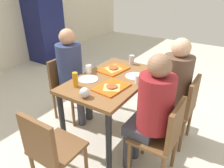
# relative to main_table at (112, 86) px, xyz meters

# --- Properties ---
(ground_plane) EXTENTS (10.00, 10.00, 0.02)m
(ground_plane) POSITION_rel_main_table_xyz_m (0.00, 0.00, -0.67)
(ground_plane) COLOR beige
(main_table) EXTENTS (1.19, 0.73, 0.77)m
(main_table) POSITION_rel_main_table_xyz_m (0.00, 0.00, 0.00)
(main_table) COLOR brown
(main_table) RESTS_ON ground_plane
(chair_near_left) EXTENTS (0.40, 0.40, 0.85)m
(chair_near_left) POSITION_rel_main_table_xyz_m (-0.30, -0.75, -0.17)
(chair_near_left) COLOR brown
(chair_near_left) RESTS_ON ground_plane
(chair_near_right) EXTENTS (0.40, 0.40, 0.85)m
(chair_near_right) POSITION_rel_main_table_xyz_m (0.30, -0.75, -0.17)
(chair_near_right) COLOR brown
(chair_near_right) RESTS_ON ground_plane
(chair_far_side) EXTENTS (0.40, 0.40, 0.85)m
(chair_far_side) POSITION_rel_main_table_xyz_m (0.00, 0.75, -0.17)
(chair_far_side) COLOR brown
(chair_far_side) RESTS_ON ground_plane
(chair_left_end) EXTENTS (0.40, 0.40, 0.85)m
(chair_left_end) POSITION_rel_main_table_xyz_m (-0.98, 0.00, -0.17)
(chair_left_end) COLOR brown
(chair_left_end) RESTS_ON ground_plane
(person_in_red) EXTENTS (0.32, 0.42, 1.26)m
(person_in_red) POSITION_rel_main_table_xyz_m (-0.30, -0.61, 0.08)
(person_in_red) COLOR #383842
(person_in_red) RESTS_ON ground_plane
(person_in_brown_jacket) EXTENTS (0.32, 0.42, 1.26)m
(person_in_brown_jacket) POSITION_rel_main_table_xyz_m (0.30, -0.61, 0.08)
(person_in_brown_jacket) COLOR #383842
(person_in_brown_jacket) RESTS_ON ground_plane
(person_far_side) EXTENTS (0.32, 0.42, 1.26)m
(person_far_side) POSITION_rel_main_table_xyz_m (-0.00, 0.61, 0.08)
(person_far_side) COLOR #383842
(person_far_side) RESTS_ON ground_plane
(tray_red_near) EXTENTS (0.38, 0.29, 0.02)m
(tray_red_near) POSITION_rel_main_table_xyz_m (-0.21, -0.13, 0.12)
(tray_red_near) COLOR #D85914
(tray_red_near) RESTS_ON main_table
(tray_red_far) EXTENTS (0.39, 0.30, 0.02)m
(tray_red_far) POSITION_rel_main_table_xyz_m (0.21, 0.11, 0.12)
(tray_red_far) COLOR #D85914
(tray_red_far) RESTS_ON main_table
(paper_plate_center) EXTENTS (0.22, 0.22, 0.01)m
(paper_plate_center) POSITION_rel_main_table_xyz_m (-0.18, 0.20, 0.11)
(paper_plate_center) COLOR white
(paper_plate_center) RESTS_ON main_table
(paper_plate_near_edge) EXTENTS (0.22, 0.22, 0.01)m
(paper_plate_near_edge) POSITION_rel_main_table_xyz_m (0.18, -0.20, 0.11)
(paper_plate_near_edge) COLOR white
(paper_plate_near_edge) RESTS_ON main_table
(pizza_slice_a) EXTENTS (0.21, 0.21, 0.02)m
(pizza_slice_a) POSITION_rel_main_table_xyz_m (-0.23, -0.14, 0.13)
(pizza_slice_a) COLOR #DBAD60
(pizza_slice_a) RESTS_ON tray_red_near
(pizza_slice_b) EXTENTS (0.27, 0.24, 0.02)m
(pizza_slice_b) POSITION_rel_main_table_xyz_m (0.22, 0.12, 0.13)
(pizza_slice_b) COLOR tan
(pizza_slice_b) RESTS_ON tray_red_far
(plastic_cup_a) EXTENTS (0.07, 0.07, 0.10)m
(plastic_cup_a) POSITION_rel_main_table_xyz_m (-0.03, 0.31, 0.16)
(plastic_cup_a) COLOR white
(plastic_cup_a) RESTS_ON main_table
(plastic_cup_b) EXTENTS (0.07, 0.07, 0.10)m
(plastic_cup_b) POSITION_rel_main_table_xyz_m (0.03, -0.31, 0.16)
(plastic_cup_b) COLOR white
(plastic_cup_b) RESTS_ON main_table
(soda_can) EXTENTS (0.07, 0.07, 0.12)m
(soda_can) POSITION_rel_main_table_xyz_m (0.51, 0.02, 0.17)
(soda_can) COLOR #B7BCC6
(soda_can) RESTS_ON main_table
(condiment_bottle) EXTENTS (0.06, 0.06, 0.16)m
(condiment_bottle) POSITION_rel_main_table_xyz_m (-0.39, 0.20, 0.19)
(condiment_bottle) COLOR orange
(condiment_bottle) RESTS_ON main_table
(foil_bundle) EXTENTS (0.10, 0.10, 0.10)m
(foil_bundle) POSITION_rel_main_table_xyz_m (-0.51, -0.02, 0.16)
(foil_bundle) COLOR silver
(foil_bundle) RESTS_ON main_table
(drink_fridge) EXTENTS (0.70, 0.60, 1.90)m
(drink_fridge) POSITION_rel_main_table_xyz_m (1.52, 2.85, 0.29)
(drink_fridge) COLOR #14194C
(drink_fridge) RESTS_ON ground_plane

